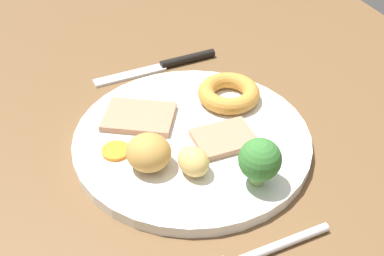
{
  "coord_description": "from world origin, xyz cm",
  "views": [
    {
      "loc": [
        -43.16,
        16.57,
        40.76
      ],
      "look_at": [
        -3.74,
        1.34,
        6.0
      ],
      "focal_mm": 44.39,
      "sensor_mm": 36.0,
      "label": 1
    }
  ],
  "objects_px": {
    "dinner_plate": "(192,139)",
    "roast_potato_right": "(193,161)",
    "meat_slice_under": "(139,117)",
    "carrot_coin_front": "(116,151)",
    "broccoli_floret": "(260,160)",
    "yorkshire_pudding": "(229,93)",
    "meat_slice_main": "(224,138)",
    "fork": "(253,256)",
    "roast_potato_left": "(149,152)",
    "knife": "(167,65)"
  },
  "relations": [
    {
      "from": "fork",
      "to": "dinner_plate",
      "type": "bearing_deg",
      "value": -94.47
    },
    {
      "from": "roast_potato_left",
      "to": "carrot_coin_front",
      "type": "xyz_separation_m",
      "value": [
        0.03,
        0.03,
        -0.02
      ]
    },
    {
      "from": "meat_slice_under",
      "to": "yorkshire_pudding",
      "type": "xyz_separation_m",
      "value": [
        -0.0,
        -0.12,
        0.01
      ]
    },
    {
      "from": "meat_slice_main",
      "to": "knife",
      "type": "height_order",
      "value": "meat_slice_main"
    },
    {
      "from": "roast_potato_left",
      "to": "dinner_plate",
      "type": "bearing_deg",
      "value": -62.48
    },
    {
      "from": "roast_potato_left",
      "to": "fork",
      "type": "distance_m",
      "value": 0.15
    },
    {
      "from": "meat_slice_main",
      "to": "knife",
      "type": "relative_size",
      "value": 0.37
    },
    {
      "from": "meat_slice_under",
      "to": "knife",
      "type": "height_order",
      "value": "meat_slice_under"
    },
    {
      "from": "meat_slice_main",
      "to": "knife",
      "type": "distance_m",
      "value": 0.2
    },
    {
      "from": "dinner_plate",
      "to": "fork",
      "type": "xyz_separation_m",
      "value": [
        -0.17,
        0.01,
        -0.0
      ]
    },
    {
      "from": "dinner_plate",
      "to": "meat_slice_under",
      "type": "distance_m",
      "value": 0.07
    },
    {
      "from": "meat_slice_main",
      "to": "broccoli_floret",
      "type": "distance_m",
      "value": 0.08
    },
    {
      "from": "carrot_coin_front",
      "to": "knife",
      "type": "relative_size",
      "value": 0.17
    },
    {
      "from": "meat_slice_main",
      "to": "broccoli_floret",
      "type": "height_order",
      "value": "broccoli_floret"
    },
    {
      "from": "yorkshire_pudding",
      "to": "roast_potato_left",
      "type": "distance_m",
      "value": 0.15
    },
    {
      "from": "carrot_coin_front",
      "to": "knife",
      "type": "xyz_separation_m",
      "value": [
        0.17,
        -0.12,
        -0.01
      ]
    },
    {
      "from": "meat_slice_under",
      "to": "broccoli_floret",
      "type": "xyz_separation_m",
      "value": [
        -0.15,
        -0.09,
        0.03
      ]
    },
    {
      "from": "roast_potato_right",
      "to": "fork",
      "type": "height_order",
      "value": "roast_potato_right"
    },
    {
      "from": "roast_potato_left",
      "to": "roast_potato_right",
      "type": "distance_m",
      "value": 0.05
    },
    {
      "from": "roast_potato_right",
      "to": "knife",
      "type": "height_order",
      "value": "roast_potato_right"
    },
    {
      "from": "broccoli_floret",
      "to": "fork",
      "type": "distance_m",
      "value": 0.09
    },
    {
      "from": "yorkshire_pudding",
      "to": "meat_slice_main",
      "type": "bearing_deg",
      "value": 152.09
    },
    {
      "from": "dinner_plate",
      "to": "broccoli_floret",
      "type": "distance_m",
      "value": 0.11
    },
    {
      "from": "roast_potato_right",
      "to": "broccoli_floret",
      "type": "distance_m",
      "value": 0.07
    },
    {
      "from": "yorkshire_pudding",
      "to": "knife",
      "type": "height_order",
      "value": "yorkshire_pudding"
    },
    {
      "from": "dinner_plate",
      "to": "carrot_coin_front",
      "type": "xyz_separation_m",
      "value": [
        0.0,
        0.09,
        0.01
      ]
    },
    {
      "from": "yorkshire_pudding",
      "to": "fork",
      "type": "bearing_deg",
      "value": 161.34
    },
    {
      "from": "roast_potato_right",
      "to": "roast_potato_left",
      "type": "bearing_deg",
      "value": 57.7
    },
    {
      "from": "meat_slice_main",
      "to": "broccoli_floret",
      "type": "xyz_separation_m",
      "value": [
        -0.07,
        -0.01,
        0.03
      ]
    },
    {
      "from": "knife",
      "to": "meat_slice_under",
      "type": "bearing_deg",
      "value": 53.88
    },
    {
      "from": "broccoli_floret",
      "to": "fork",
      "type": "height_order",
      "value": "broccoli_floret"
    },
    {
      "from": "yorkshire_pudding",
      "to": "fork",
      "type": "xyz_separation_m",
      "value": [
        -0.22,
        0.07,
        -0.02
      ]
    },
    {
      "from": "broccoli_floret",
      "to": "meat_slice_under",
      "type": "bearing_deg",
      "value": 30.22
    },
    {
      "from": "meat_slice_main",
      "to": "meat_slice_under",
      "type": "distance_m",
      "value": 0.11
    },
    {
      "from": "meat_slice_under",
      "to": "carrot_coin_front",
      "type": "bearing_deg",
      "value": 139.39
    },
    {
      "from": "roast_potato_right",
      "to": "broccoli_floret",
      "type": "xyz_separation_m",
      "value": [
        -0.04,
        -0.06,
        0.02
      ]
    },
    {
      "from": "carrot_coin_front",
      "to": "meat_slice_under",
      "type": "bearing_deg",
      "value": -40.61
    },
    {
      "from": "dinner_plate",
      "to": "roast_potato_right",
      "type": "distance_m",
      "value": 0.07
    },
    {
      "from": "dinner_plate",
      "to": "yorkshire_pudding",
      "type": "xyz_separation_m",
      "value": [
        0.05,
        -0.07,
        0.02
      ]
    },
    {
      "from": "yorkshire_pudding",
      "to": "broccoli_floret",
      "type": "bearing_deg",
      "value": 167.18
    },
    {
      "from": "roast_potato_left",
      "to": "broccoli_floret",
      "type": "relative_size",
      "value": 0.9
    },
    {
      "from": "meat_slice_under",
      "to": "knife",
      "type": "relative_size",
      "value": 0.45
    },
    {
      "from": "meat_slice_main",
      "to": "roast_potato_right",
      "type": "relative_size",
      "value": 1.77
    },
    {
      "from": "dinner_plate",
      "to": "roast_potato_right",
      "type": "bearing_deg",
      "value": 160.25
    },
    {
      "from": "roast_potato_left",
      "to": "yorkshire_pudding",
      "type": "bearing_deg",
      "value": -58.42
    },
    {
      "from": "meat_slice_main",
      "to": "roast_potato_right",
      "type": "xyz_separation_m",
      "value": [
        -0.03,
        0.05,
        0.01
      ]
    },
    {
      "from": "meat_slice_under",
      "to": "yorkshire_pudding",
      "type": "distance_m",
      "value": 0.12
    },
    {
      "from": "dinner_plate",
      "to": "yorkshire_pudding",
      "type": "bearing_deg",
      "value": -55.04
    },
    {
      "from": "meat_slice_main",
      "to": "fork",
      "type": "height_order",
      "value": "meat_slice_main"
    },
    {
      "from": "carrot_coin_front",
      "to": "fork",
      "type": "distance_m",
      "value": 0.19
    }
  ]
}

